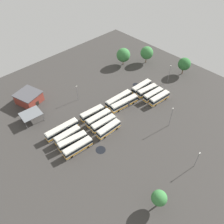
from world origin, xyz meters
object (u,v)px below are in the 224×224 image
(bus_row0_slot1, at_px, (147,91))
(bus_row2_slot1, at_px, (98,118))
(bus_row3_slot3, at_px, (78,148))
(lamp_post_by_building, at_px, (197,159))
(tree_west_edge, at_px, (184,64))
(bus_row1_slot1, at_px, (124,103))
(bus_row3_slot2, at_px, (72,141))
(bus_row2_slot3, at_px, (109,129))
(lamp_post_mid_lot, at_px, (171,116))
(bus_row3_slot0, at_px, (62,130))
(tree_south_edge, at_px, (123,55))
(maintenance_shelter, at_px, (31,114))
(bus_row0_slot2, at_px, (153,95))
(bus_row2_slot2, at_px, (103,124))
(bus_row0_slot0, at_px, (141,87))
(bus_row1_slot0, at_px, (119,99))
(bus_row2_slot0, at_px, (92,113))
(tree_north_edge, at_px, (147,53))
(bus_row0_slot3, at_px, (159,98))
(lamp_post_near_entrance, at_px, (169,73))
(tree_northwest, at_px, (159,198))
(bus_row3_slot1, at_px, (68,136))
(depot_building, at_px, (29,98))
(lamp_post_far_corner, at_px, (77,92))

(bus_row0_slot1, relative_size, bus_row2_slot1, 0.93)
(bus_row3_slot3, height_order, lamp_post_by_building, lamp_post_by_building)
(lamp_post_by_building, height_order, tree_west_edge, tree_west_edge)
(bus_row1_slot1, relative_size, bus_row3_slot2, 1.20)
(bus_row2_slot3, height_order, lamp_post_mid_lot, lamp_post_mid_lot)
(bus_row3_slot3, xyz_separation_m, tree_west_edge, (-68.55, -1.66, 3.93))
(lamp_post_by_building, bearing_deg, bus_row3_slot0, -61.42)
(bus_row1_slot1, distance_m, lamp_post_mid_lot, 20.96)
(tree_west_edge, bearing_deg, bus_row3_slot3, 1.39)
(tree_south_edge, xyz_separation_m, tree_west_edge, (-15.55, 27.33, 0.11))
(maintenance_shelter, height_order, lamp_post_by_building, lamp_post_by_building)
(bus_row0_slot2, xyz_separation_m, lamp_post_mid_lot, (8.63, 15.20, 3.19))
(bus_row2_slot1, distance_m, bus_row2_slot2, 3.60)
(bus_row0_slot0, relative_size, bus_row1_slot0, 0.82)
(lamp_post_by_building, xyz_separation_m, tree_south_edge, (-28.48, -61.40, 1.53))
(bus_row2_slot0, bearing_deg, bus_row2_slot2, 86.31)
(bus_row2_slot1, height_order, tree_north_edge, tree_north_edge)
(bus_row2_slot2, bearing_deg, bus_row1_slot0, -157.14)
(bus_row0_slot2, bearing_deg, bus_row0_slot3, 91.45)
(bus_row0_slot2, xyz_separation_m, lamp_post_near_entrance, (-14.68, -2.46, 3.33))
(bus_row2_slot2, bearing_deg, bus_row3_slot2, -5.26)
(lamp_post_by_building, distance_m, lamp_post_mid_lot, 19.60)
(tree_northwest, bearing_deg, bus_row0_slot3, -143.03)
(tree_north_edge, bearing_deg, bus_row3_slot1, 13.16)
(bus_row1_slot0, relative_size, bus_row3_slot0, 1.00)
(bus_row2_slot3, xyz_separation_m, depot_building, (13.04, -37.35, 0.54))
(bus_row3_slot1, xyz_separation_m, tree_north_edge, (-62.95, -14.72, 3.91))
(bus_row0_slot3, distance_m, maintenance_shelter, 54.77)
(lamp_post_far_corner, bearing_deg, bus_row2_slot1, 81.81)
(bus_row1_slot1, bearing_deg, bus_row0_slot2, 159.87)
(bus_row2_slot0, bearing_deg, bus_row2_slot1, 90.24)
(bus_row2_slot3, bearing_deg, tree_northwest, 73.15)
(lamp_post_far_corner, bearing_deg, bus_row2_slot0, 79.30)
(tree_north_edge, bearing_deg, lamp_post_far_corner, -0.96)
(lamp_post_far_corner, bearing_deg, bus_row3_slot2, 48.02)
(bus_row0_slot3, height_order, bus_row3_slot0, same)
(lamp_post_far_corner, relative_size, tree_south_edge, 0.82)
(bus_row0_slot0, relative_size, maintenance_shelter, 1.31)
(bus_row2_slot0, xyz_separation_m, tree_west_edge, (-53.60, 8.13, 3.93))
(bus_row3_slot0, bearing_deg, bus_row1_slot1, 167.94)
(lamp_post_near_entrance, bearing_deg, bus_row0_slot0, -19.16)
(bus_row3_slot2, height_order, lamp_post_far_corner, lamp_post_far_corner)
(bus_row3_slot2, bearing_deg, lamp_post_mid_lot, 150.63)
(bus_row3_slot1, height_order, bus_row3_slot2, same)
(bus_row1_slot0, distance_m, tree_north_edge, 37.07)
(bus_row2_slot0, distance_m, lamp_post_mid_lot, 31.51)
(bus_row2_slot2, bearing_deg, tree_south_edge, -145.34)
(bus_row0_slot0, relative_size, bus_row2_slot1, 0.99)
(bus_row0_slot3, xyz_separation_m, tree_south_edge, (-10.41, -32.44, 3.82))
(bus_row2_slot2, height_order, tree_northwest, tree_northwest)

